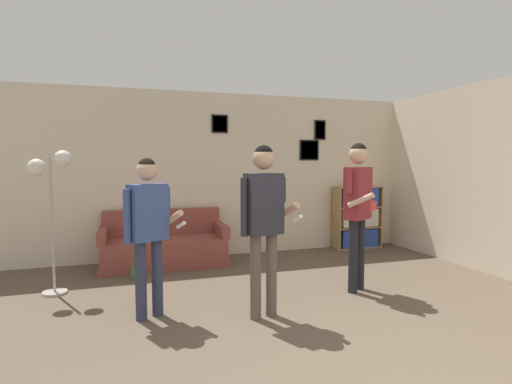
{
  "coord_description": "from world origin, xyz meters",
  "views": [
    {
      "loc": [
        -1.69,
        -1.96,
        1.57
      ],
      "look_at": [
        -0.35,
        2.27,
        1.23
      ],
      "focal_mm": 28.0,
      "sensor_mm": 36.0,
      "label": 1
    }
  ],
  "objects_px": {
    "floor_lamp": "(51,184)",
    "person_watcher_holding_cup": "(358,200)",
    "bookshelf": "(357,217)",
    "couch": "(164,247)",
    "bottle_on_floor": "(133,273)",
    "person_player_foreground_left": "(148,221)",
    "person_player_foreground_center": "(264,212)"
  },
  "relations": [
    {
      "from": "floor_lamp",
      "to": "person_watcher_holding_cup",
      "type": "bearing_deg",
      "value": -15.71
    },
    {
      "from": "floor_lamp",
      "to": "person_watcher_holding_cup",
      "type": "relative_size",
      "value": 0.95
    },
    {
      "from": "person_watcher_holding_cup",
      "to": "bookshelf",
      "type": "bearing_deg",
      "value": 58.17
    },
    {
      "from": "couch",
      "to": "bottle_on_floor",
      "type": "distance_m",
      "value": 0.82
    },
    {
      "from": "bookshelf",
      "to": "person_player_foreground_left",
      "type": "height_order",
      "value": "person_player_foreground_left"
    },
    {
      "from": "person_player_foreground_left",
      "to": "person_watcher_holding_cup",
      "type": "xyz_separation_m",
      "value": [
        2.44,
        0.11,
        0.14
      ]
    },
    {
      "from": "couch",
      "to": "person_watcher_holding_cup",
      "type": "height_order",
      "value": "person_watcher_holding_cup"
    },
    {
      "from": "person_player_foreground_center",
      "to": "person_watcher_holding_cup",
      "type": "height_order",
      "value": "person_watcher_holding_cup"
    },
    {
      "from": "person_player_foreground_left",
      "to": "person_player_foreground_center",
      "type": "xyz_separation_m",
      "value": [
        1.1,
        -0.34,
        0.09
      ]
    },
    {
      "from": "person_player_foreground_left",
      "to": "person_watcher_holding_cup",
      "type": "height_order",
      "value": "person_watcher_holding_cup"
    },
    {
      "from": "person_player_foreground_left",
      "to": "person_player_foreground_center",
      "type": "relative_size",
      "value": 0.93
    },
    {
      "from": "couch",
      "to": "bottle_on_floor",
      "type": "relative_size",
      "value": 7.99
    },
    {
      "from": "couch",
      "to": "bookshelf",
      "type": "height_order",
      "value": "bookshelf"
    },
    {
      "from": "bookshelf",
      "to": "floor_lamp",
      "type": "bearing_deg",
      "value": -166.45
    },
    {
      "from": "bookshelf",
      "to": "person_player_foreground_left",
      "type": "bearing_deg",
      "value": -149.1
    },
    {
      "from": "floor_lamp",
      "to": "person_player_foreground_left",
      "type": "bearing_deg",
      "value": -46.32
    },
    {
      "from": "bookshelf",
      "to": "bottle_on_floor",
      "type": "relative_size",
      "value": 4.85
    },
    {
      "from": "floor_lamp",
      "to": "person_player_foreground_left",
      "type": "height_order",
      "value": "floor_lamp"
    },
    {
      "from": "person_player_foreground_left",
      "to": "person_player_foreground_center",
      "type": "distance_m",
      "value": 1.15
    },
    {
      "from": "couch",
      "to": "bookshelf",
      "type": "bearing_deg",
      "value": 3.35
    },
    {
      "from": "person_player_foreground_left",
      "to": "couch",
      "type": "bearing_deg",
      "value": 81.35
    },
    {
      "from": "person_player_foreground_center",
      "to": "person_watcher_holding_cup",
      "type": "xyz_separation_m",
      "value": [
        1.34,
        0.45,
        0.04
      ]
    },
    {
      "from": "bookshelf",
      "to": "person_player_foreground_left",
      "type": "xyz_separation_m",
      "value": [
        -3.77,
        -2.26,
        0.42
      ]
    },
    {
      "from": "floor_lamp",
      "to": "person_player_foreground_center",
      "type": "bearing_deg",
      "value": -33.73
    },
    {
      "from": "floor_lamp",
      "to": "person_player_foreground_left",
      "type": "xyz_separation_m",
      "value": [
        1.05,
        -1.1,
        -0.33
      ]
    },
    {
      "from": "person_player_foreground_left",
      "to": "person_watcher_holding_cup",
      "type": "bearing_deg",
      "value": 2.69
    },
    {
      "from": "person_player_foreground_left",
      "to": "floor_lamp",
      "type": "bearing_deg",
      "value": 133.68
    },
    {
      "from": "couch",
      "to": "person_player_foreground_center",
      "type": "height_order",
      "value": "person_player_foreground_center"
    },
    {
      "from": "couch",
      "to": "person_player_foreground_center",
      "type": "distance_m",
      "value": 2.64
    },
    {
      "from": "couch",
      "to": "person_player_foreground_center",
      "type": "relative_size",
      "value": 1.07
    },
    {
      "from": "couch",
      "to": "person_watcher_holding_cup",
      "type": "bearing_deg",
      "value": -42.36
    },
    {
      "from": "person_watcher_holding_cup",
      "to": "bottle_on_floor",
      "type": "relative_size",
      "value": 7.71
    }
  ]
}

